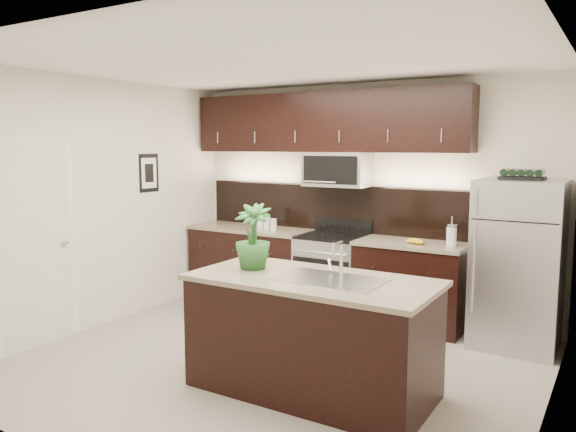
# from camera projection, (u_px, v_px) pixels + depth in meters

# --- Properties ---
(ground) EXTENTS (4.50, 4.50, 0.00)m
(ground) POSITION_uv_depth(u_px,v_px,m) (273.00, 364.00, 5.12)
(ground) COLOR gray
(ground) RESTS_ON ground
(room_walls) EXTENTS (4.52, 4.02, 2.71)m
(room_walls) POSITION_uv_depth(u_px,v_px,m) (259.00, 178.00, 4.93)
(room_walls) COLOR beige
(room_walls) RESTS_ON ground
(counter_run) EXTENTS (3.51, 0.65, 0.94)m
(counter_run) POSITION_uv_depth(u_px,v_px,m) (317.00, 272.00, 6.73)
(counter_run) COLOR black
(counter_run) RESTS_ON ground
(upper_fixtures) EXTENTS (3.49, 0.40, 1.66)m
(upper_fixtures) POSITION_uv_depth(u_px,v_px,m) (326.00, 132.00, 6.63)
(upper_fixtures) COLOR black
(upper_fixtures) RESTS_ON counter_run
(island) EXTENTS (1.96, 0.96, 0.94)m
(island) POSITION_uv_depth(u_px,v_px,m) (312.00, 335.00, 4.50)
(island) COLOR black
(island) RESTS_ON ground
(sink_faucet) EXTENTS (0.84, 0.50, 0.28)m
(sink_faucet) POSITION_uv_depth(u_px,v_px,m) (330.00, 278.00, 4.37)
(sink_faucet) COLOR silver
(sink_faucet) RESTS_ON island
(refrigerator) EXTENTS (0.80, 0.72, 1.65)m
(refrigerator) POSITION_uv_depth(u_px,v_px,m) (518.00, 264.00, 5.47)
(refrigerator) COLOR #B2B2B7
(refrigerator) RESTS_ON ground
(wine_rack) EXTENTS (0.41, 0.25, 0.10)m
(wine_rack) POSITION_uv_depth(u_px,v_px,m) (523.00, 175.00, 5.36)
(wine_rack) COLOR black
(wine_rack) RESTS_ON refrigerator
(plant) EXTENTS (0.39, 0.39, 0.55)m
(plant) POSITION_uv_depth(u_px,v_px,m) (253.00, 236.00, 4.73)
(plant) COLOR #235723
(plant) RESTS_ON island
(canisters) EXTENTS (0.31, 0.13, 0.21)m
(canisters) POSITION_uv_depth(u_px,v_px,m) (265.00, 222.00, 6.96)
(canisters) COLOR silver
(canisters) RESTS_ON counter_run
(french_press) EXTENTS (0.11, 0.11, 0.31)m
(french_press) POSITION_uv_depth(u_px,v_px,m) (451.00, 236.00, 5.79)
(french_press) COLOR silver
(french_press) RESTS_ON counter_run
(bananas) EXTENTS (0.21, 0.18, 0.06)m
(bananas) POSITION_uv_depth(u_px,v_px,m) (412.00, 241.00, 5.98)
(bananas) COLOR gold
(bananas) RESTS_ON counter_run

